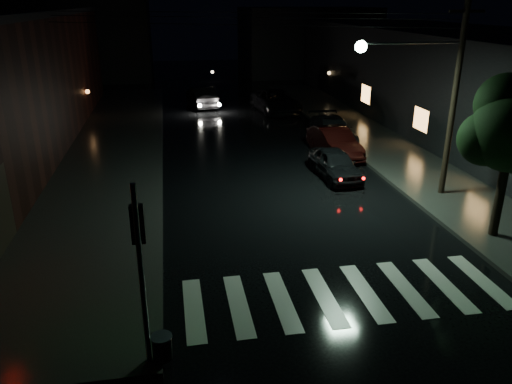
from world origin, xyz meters
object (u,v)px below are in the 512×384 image
parked_car_b (334,142)px  parked_car_d (276,101)px  oncoming_car (202,97)px  parked_car_c (332,131)px  parked_car_a (335,164)px

parked_car_b → parked_car_d: parked_car_d is taller
parked_car_d → oncoming_car: size_ratio=1.20×
parked_car_d → oncoming_car: bearing=145.2°
parked_car_c → parked_car_d: parked_car_d is taller
parked_car_d → parked_car_a: bearing=-97.7°
parked_car_a → parked_car_c: 6.08m
parked_car_a → parked_car_b: size_ratio=0.87×
parked_car_a → parked_car_d: (0.38, 14.75, 0.12)m
parked_car_c → parked_car_d: (-1.38, 8.94, 0.06)m
parked_car_a → parked_car_b: (1.06, 3.35, 0.07)m
parked_car_a → oncoming_car: size_ratio=0.83×
parked_car_d → parked_car_c: bearing=-87.4°
oncoming_car → parked_car_d: bearing=143.9°
parked_car_b → parked_car_c: bearing=69.7°
parked_car_a → oncoming_car: oncoming_car is taller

